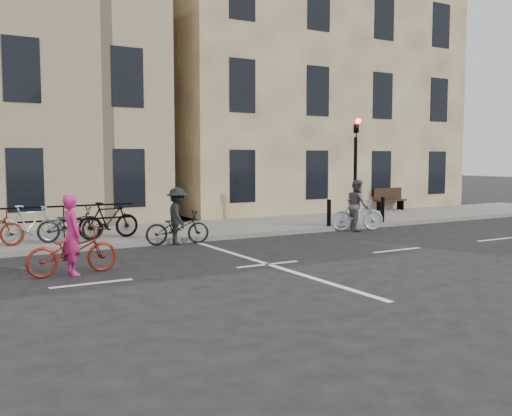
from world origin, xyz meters
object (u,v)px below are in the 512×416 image
bench (389,198)px  cyclist_dark (177,222)px  traffic_light (356,158)px  cyclist_pink (72,247)px  cyclist_grey (357,210)px

bench → cyclist_dark: bearing=-161.7°
traffic_light → cyclist_pink: traffic_light is taller
traffic_light → cyclist_grey: size_ratio=2.11×
traffic_light → cyclist_dark: traffic_light is taller
traffic_light → cyclist_grey: (-0.43, -0.64, -1.75)m
traffic_light → cyclist_dark: bearing=-176.3°
traffic_light → cyclist_dark: size_ratio=2.07×
cyclist_grey → cyclist_dark: cyclist_grey is taller
cyclist_grey → cyclist_dark: 6.39m
traffic_light → cyclist_pink: size_ratio=2.01×
cyclist_pink → traffic_light: bearing=-77.5°
cyclist_grey → cyclist_pink: bearing=126.9°
bench → cyclist_grey: 6.60m
traffic_light → cyclist_dark: 7.06m
cyclist_pink → cyclist_grey: size_ratio=1.05×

